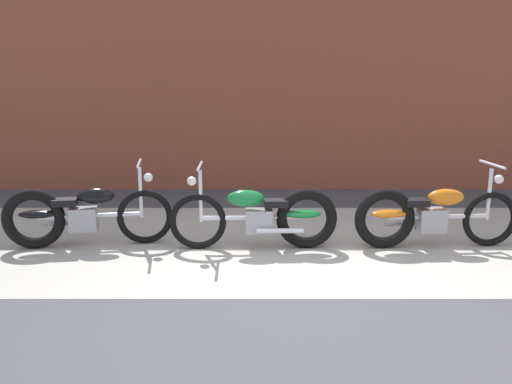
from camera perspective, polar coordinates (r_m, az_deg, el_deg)
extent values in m
plane|color=#47474C|center=(4.89, 5.65, -11.71)|extent=(80.00, 80.00, 0.00)
cube|color=#B2ADA3|center=(6.52, 4.13, -5.47)|extent=(36.00, 3.50, 0.01)
cube|color=brown|center=(9.67, 2.82, 14.53)|extent=(36.00, 0.50, 4.75)
torus|color=black|center=(6.49, -12.30, -2.70)|extent=(0.68, 0.19, 0.68)
torus|color=black|center=(6.69, -23.50, -2.79)|extent=(0.74, 0.24, 0.73)
cylinder|color=silver|center=(6.55, -18.00, -2.52)|extent=(1.23, 0.25, 0.06)
cube|color=#99999E|center=(6.57, -18.67, -2.88)|extent=(0.35, 0.27, 0.28)
ellipsoid|color=black|center=(6.48, -17.44, -0.45)|extent=(0.46, 0.26, 0.20)
ellipsoid|color=black|center=(6.66, -23.13, -2.28)|extent=(0.46, 0.25, 0.10)
cube|color=black|center=(6.56, -20.52, -1.06)|extent=(0.31, 0.24, 0.08)
cylinder|color=silver|center=(6.42, -12.78, -0.04)|extent=(0.05, 0.05, 0.62)
cylinder|color=silver|center=(6.36, -12.93, 3.14)|extent=(0.12, 0.58, 0.03)
sphere|color=white|center=(6.38, -11.96, 1.57)|extent=(0.11, 0.11, 0.11)
cylinder|color=silver|center=(6.78, -20.42, -3.26)|extent=(0.55, 0.15, 0.06)
torus|color=black|center=(6.17, -6.58, -3.26)|extent=(0.68, 0.10, 0.68)
torus|color=black|center=(6.19, 5.51, -2.95)|extent=(0.73, 0.15, 0.73)
cylinder|color=silver|center=(6.14, -0.53, -2.87)|extent=(1.24, 0.09, 0.06)
cube|color=#99999E|center=(6.15, 0.22, -3.23)|extent=(0.33, 0.23, 0.28)
ellipsoid|color=#197A38|center=(6.08, -1.29, -0.70)|extent=(0.44, 0.20, 0.20)
ellipsoid|color=#197A38|center=(6.17, 5.06, -2.42)|extent=(0.44, 0.19, 0.10)
cube|color=black|center=(6.11, 2.10, -1.22)|extent=(0.29, 0.21, 0.08)
cylinder|color=silver|center=(6.10, -6.27, -0.45)|extent=(0.05, 0.05, 0.62)
cylinder|color=silver|center=(6.03, -6.35, 2.89)|extent=(0.05, 0.58, 0.03)
sphere|color=white|center=(6.07, -7.25, 1.21)|extent=(0.11, 0.11, 0.11)
cylinder|color=silver|center=(6.04, 2.55, -4.32)|extent=(0.55, 0.07, 0.06)
torus|color=black|center=(6.86, 24.35, -2.73)|extent=(0.68, 0.12, 0.68)
torus|color=black|center=(6.35, 13.93, -2.87)|extent=(0.74, 0.17, 0.73)
cylinder|color=silver|center=(6.57, 19.36, -2.58)|extent=(1.24, 0.13, 0.06)
cube|color=#99999E|center=(6.55, 18.69, -2.94)|extent=(0.33, 0.24, 0.28)
ellipsoid|color=orange|center=(6.55, 20.15, -0.52)|extent=(0.45, 0.22, 0.20)
ellipsoid|color=orange|center=(6.35, 14.39, -2.34)|extent=(0.45, 0.21, 0.10)
cube|color=black|center=(6.43, 17.17, -1.10)|extent=(0.29, 0.22, 0.08)
cylinder|color=silver|center=(6.77, 24.28, -0.20)|extent=(0.05, 0.05, 0.62)
cylinder|color=silver|center=(6.71, 24.55, 2.81)|extent=(0.07, 0.58, 0.03)
sphere|color=white|center=(6.79, 25.16, 1.30)|extent=(0.11, 0.11, 0.11)
cylinder|color=silver|center=(6.62, 16.23, -3.34)|extent=(0.55, 0.09, 0.06)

